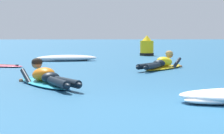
# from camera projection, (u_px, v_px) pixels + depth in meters

# --- Properties ---
(ground_plane) EXTENTS (120.00, 120.00, 0.00)m
(ground_plane) POSITION_uv_depth(u_px,v_px,m) (135.00, 61.00, 15.20)
(ground_plane) COLOR #235B84
(surfer_near) EXTENTS (1.46, 2.45, 0.53)m
(surfer_near) POSITION_uv_depth(u_px,v_px,m) (46.00, 78.00, 8.07)
(surfer_near) COLOR #2DB2D1
(surfer_near) RESTS_ON ground
(surfer_far) EXTENTS (1.73, 2.38, 0.55)m
(surfer_far) POSITION_uv_depth(u_px,v_px,m) (162.00, 64.00, 11.84)
(surfer_far) COLOR yellow
(surfer_far) RESTS_ON ground
(whitewater_mid_left) EXTENTS (2.23, 1.01, 0.22)m
(whitewater_mid_left) POSITION_uv_depth(u_px,v_px,m) (67.00, 58.00, 15.35)
(whitewater_mid_left) COLOR white
(whitewater_mid_left) RESTS_ON ground
(channel_marker_buoy) EXTENTS (0.62, 0.62, 0.90)m
(channel_marker_buoy) POSITION_uv_depth(u_px,v_px,m) (147.00, 48.00, 19.12)
(channel_marker_buoy) COLOR yellow
(channel_marker_buoy) RESTS_ON ground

